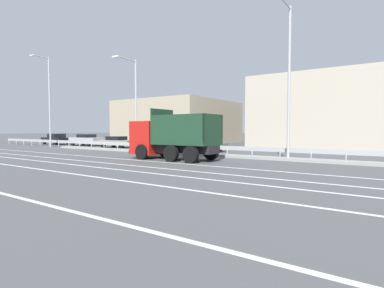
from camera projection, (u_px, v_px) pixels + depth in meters
The scene contains 19 objects.
ground_plane at pixel (198, 158), 21.94m from camera, with size 320.00×320.00×0.00m, color #4C4C4F.
lane_strip_0 at pixel (158, 162), 18.97m from camera, with size 69.46×0.16×0.01m, color silver.
lane_strip_1 at pixel (131, 165), 17.07m from camera, with size 69.46×0.16×0.01m, color silver.
lane_strip_2 at pixel (108, 168), 15.71m from camera, with size 69.46×0.16×0.01m, color silver.
lane_strip_3 at pixel (71, 173), 13.90m from camera, with size 69.46×0.16×0.01m, color silver.
median_island at pixel (210, 155), 23.23m from camera, with size 38.20×1.10×0.18m, color gray.
median_guardrail at pixel (216, 148), 23.99m from camera, with size 69.46×0.09×0.78m.
dump_truck at pixel (165, 140), 20.88m from camera, with size 6.39×2.74×3.47m.
median_road_sign at pixel (169, 138), 25.46m from camera, with size 0.73×0.16×2.53m.
street_lamp_0 at pixel (48, 98), 34.92m from camera, with size 0.72×2.24×10.50m.
street_lamp_1 at pixel (134, 100), 27.22m from camera, with size 0.71×2.75×8.41m.
street_lamp_2 at pixel (288, 76), 19.51m from camera, with size 0.70×2.49×10.06m.
parked_car_0 at pixel (56, 139), 41.79m from camera, with size 4.94×2.16×1.50m.
parked_car_1 at pixel (86, 140), 38.22m from camera, with size 4.85×1.99×1.48m.
parked_car_2 at pixel (117, 142), 34.13m from camera, with size 4.61×2.19×1.30m.
parked_car_3 at pixel (151, 142), 31.38m from camera, with size 3.98×2.21×1.44m.
parked_car_4 at pixel (202, 144), 28.38m from camera, with size 4.78×2.11×1.33m.
background_building_0 at pixel (179, 122), 47.92m from camera, with size 14.92×15.50×6.47m, color tan.
background_building_1 at pixel (324, 113), 37.07m from camera, with size 14.84×13.86×8.33m, color #B7AD99.
Camera 1 is at (11.92, -18.34, 2.03)m, focal length 28.00 mm.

